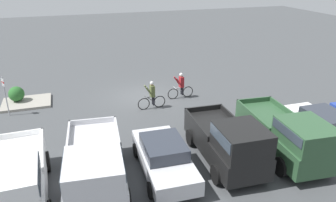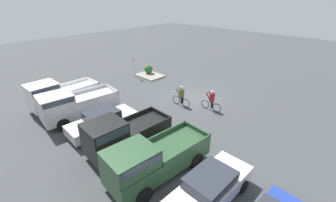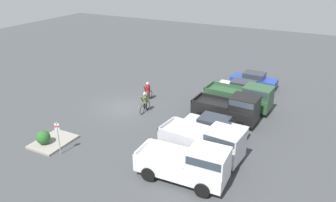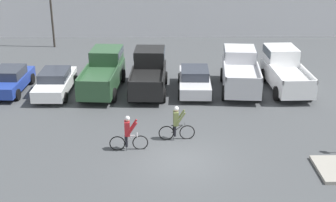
{
  "view_description": "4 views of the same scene",
  "coord_description": "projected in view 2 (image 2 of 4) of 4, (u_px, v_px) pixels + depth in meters",
  "views": [
    {
      "loc": [
        4.62,
        19.6,
        8.12
      ],
      "look_at": [
        -0.48,
        3.96,
        1.2
      ],
      "focal_mm": 35.0,
      "sensor_mm": 36.0,
      "label": 1
    },
    {
      "loc": [
        -10.92,
        14.76,
        8.43
      ],
      "look_at": [
        -0.48,
        3.96,
        1.2
      ],
      "focal_mm": 24.0,
      "sensor_mm": 36.0,
      "label": 2
    },
    {
      "loc": [
        21.09,
        15.06,
        11.75
      ],
      "look_at": [
        -0.48,
        3.96,
        1.2
      ],
      "focal_mm": 35.0,
      "sensor_mm": 36.0,
      "label": 3
    },
    {
      "loc": [
        -0.76,
        -18.24,
        10.16
      ],
      "look_at": [
        -0.48,
        3.96,
        1.2
      ],
      "focal_mm": 50.0,
      "sensor_mm": 36.0,
      "label": 4
    }
  ],
  "objects": [
    {
      "name": "fire_lane_sign",
      "position": [
        134.0,
        65.0,
        24.18
      ],
      "size": [
        0.16,
        0.28,
        2.36
      ],
      "color": "#9E9EA3",
      "rests_on": "ground_plane"
    },
    {
      "name": "cyclist_0",
      "position": [
        181.0,
        96.0,
        18.33
      ],
      "size": [
        1.75,
        0.47,
        1.75
      ],
      "color": "black",
      "rests_on": "ground_plane"
    },
    {
      "name": "ground_plane",
      "position": [
        195.0,
        98.0,
        20.05
      ],
      "size": [
        80.0,
        80.0,
        0.0
      ],
      "primitive_type": "plane",
      "color": "#424447"
    },
    {
      "name": "cyclist_1",
      "position": [
        212.0,
        100.0,
        17.61
      ],
      "size": [
        1.78,
        0.48,
        1.72
      ],
      "color": "black",
      "rests_on": "ground_plane"
    },
    {
      "name": "pickup_truck_2",
      "position": [
        74.0,
        104.0,
        16.21
      ],
      "size": [
        2.67,
        5.49,
        2.25
      ],
      "color": "silver",
      "rests_on": "ground_plane"
    },
    {
      "name": "pickup_truck_0",
      "position": [
        152.0,
        159.0,
        10.91
      ],
      "size": [
        2.5,
        5.68,
        2.23
      ],
      "color": "#2D5133",
      "rests_on": "ground_plane"
    },
    {
      "name": "pickup_truck_1",
      "position": [
        122.0,
        134.0,
        12.78
      ],
      "size": [
        2.35,
        5.11,
        2.3
      ],
      "color": "black",
      "rests_on": "ground_plane"
    },
    {
      "name": "sedan_2",
      "position": [
        103.0,
        121.0,
        14.96
      ],
      "size": [
        2.11,
        4.65,
        1.46
      ],
      "color": "silver",
      "rests_on": "ground_plane"
    },
    {
      "name": "pickup_truck_3",
      "position": [
        58.0,
        94.0,
        17.86
      ],
      "size": [
        2.35,
        5.33,
        2.33
      ],
      "color": "white",
      "rests_on": "ground_plane"
    },
    {
      "name": "sedan_1",
      "position": [
        209.0,
        188.0,
        9.85
      ],
      "size": [
        1.98,
        4.75,
        1.44
      ],
      "color": "white",
      "rests_on": "ground_plane"
    },
    {
      "name": "shrub",
      "position": [
        149.0,
        69.0,
        25.5
      ],
      "size": [
        0.95,
        0.95,
        0.95
      ],
      "color": "#286028",
      "rests_on": "curb_island"
    },
    {
      "name": "curb_island",
      "position": [
        150.0,
        75.0,
        25.23
      ],
      "size": [
        2.89,
        2.21,
        0.15
      ],
      "primitive_type": "cube",
      "color": "gray",
      "rests_on": "ground_plane"
    }
  ]
}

